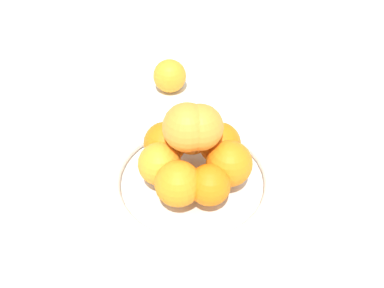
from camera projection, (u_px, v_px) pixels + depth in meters
The scene contains 4 objects.
ground_plane at pixel (192, 187), 0.69m from camera, with size 4.00×4.00×0.00m, color silver.
fruit_bowl at pixel (192, 180), 0.68m from camera, with size 0.30×0.30×0.04m.
orange_pile at pixel (193, 150), 0.63m from camera, with size 0.19×0.20×0.14m.
stray_orange at pixel (170, 76), 0.89m from camera, with size 0.08×0.08×0.08m, color orange.
Camera 1 is at (0.04, -0.45, 0.53)m, focal length 35.00 mm.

